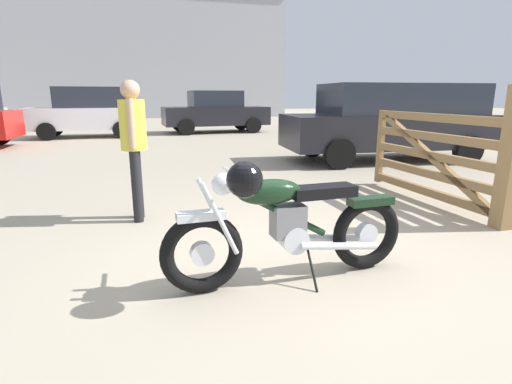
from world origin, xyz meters
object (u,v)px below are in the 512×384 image
object	(u,v)px
bystander	(133,136)
silver_sedan_mid	(392,120)
vintage_motorcycle	(285,224)
timber_gate	(447,156)
blue_hatchback_right	(88,112)
pale_sedan_back	(215,112)

from	to	relation	value
bystander	silver_sedan_mid	size ratio (longest dim) A/B	0.34
vintage_motorcycle	timber_gate	world-z (taller)	timber_gate
blue_hatchback_right	pale_sedan_back	bearing A→B (deg)	-174.69
timber_gate	silver_sedan_mid	distance (m)	4.06
pale_sedan_back	timber_gate	bearing A→B (deg)	-88.60
silver_sedan_mid	pale_sedan_back	world-z (taller)	silver_sedan_mid
vintage_motorcycle	silver_sedan_mid	size ratio (longest dim) A/B	0.43
timber_gate	bystander	bearing A→B (deg)	80.47
silver_sedan_mid	pale_sedan_back	xyz separation A→B (m)	(-2.63, 8.23, -0.10)
bystander	blue_hatchback_right	distance (m)	10.91
vintage_motorcycle	silver_sedan_mid	world-z (taller)	silver_sedan_mid
vintage_motorcycle	blue_hatchback_right	xyz separation A→B (m)	(-2.92, 12.82, 0.43)
pale_sedan_back	bystander	bearing A→B (deg)	-108.04
timber_gate	silver_sedan_mid	world-z (taller)	silver_sedan_mid
timber_gate	pale_sedan_back	world-z (taller)	pale_sedan_back
bystander	pale_sedan_back	xyz separation A→B (m)	(3.00, 11.37, -0.18)
blue_hatchback_right	silver_sedan_mid	distance (m)	10.63
blue_hatchback_right	silver_sedan_mid	size ratio (longest dim) A/B	0.82
bystander	pale_sedan_back	distance (m)	11.76
bystander	pale_sedan_back	bearing A→B (deg)	78.37
vintage_motorcycle	silver_sedan_mid	bearing A→B (deg)	-133.01
timber_gate	blue_hatchback_right	world-z (taller)	blue_hatchback_right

